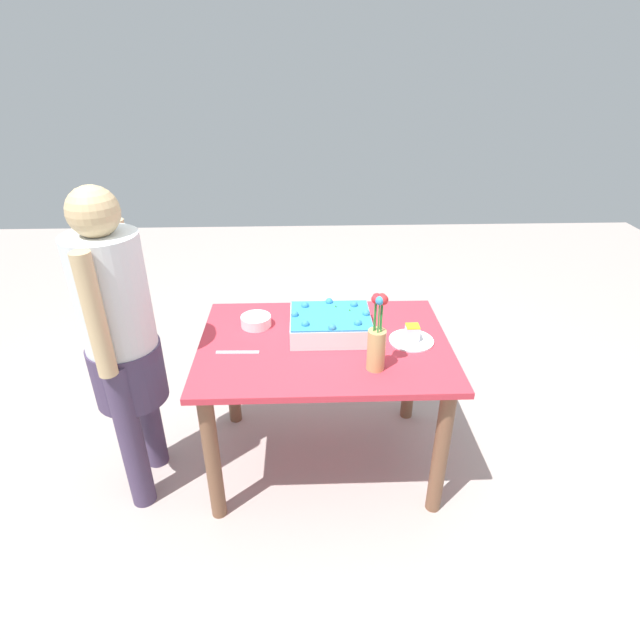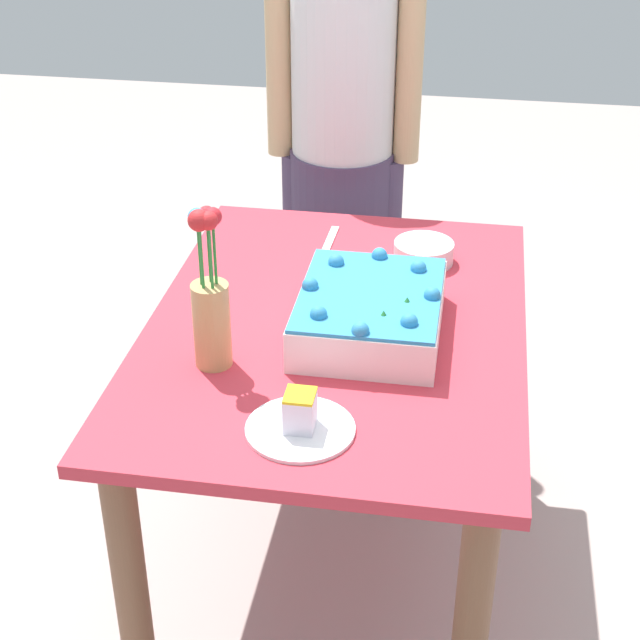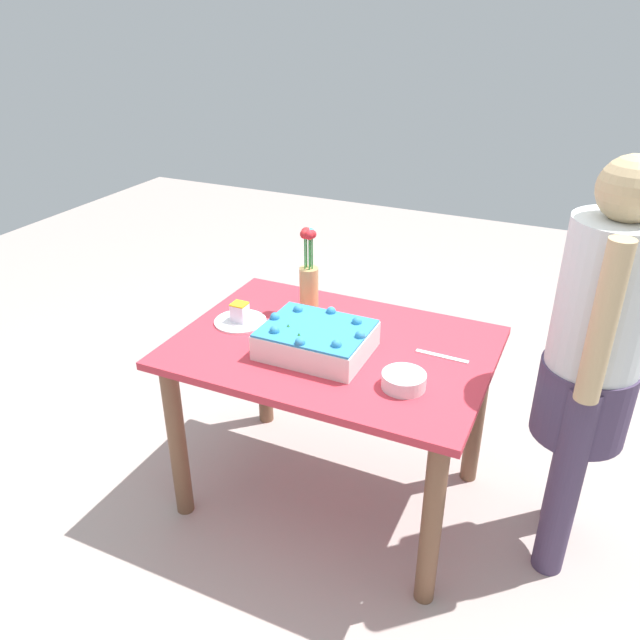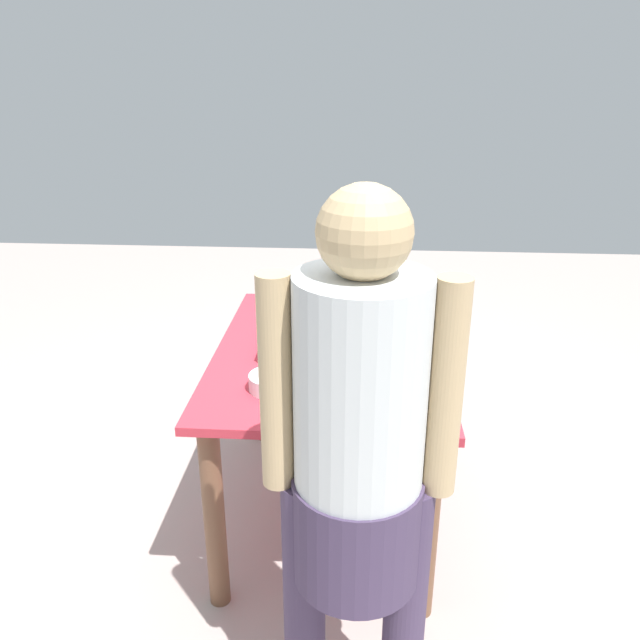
# 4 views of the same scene
# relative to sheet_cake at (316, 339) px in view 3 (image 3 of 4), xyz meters

# --- Properties ---
(ground_plane) EXTENTS (8.00, 8.00, 0.00)m
(ground_plane) POSITION_rel_sheet_cake_xyz_m (0.03, 0.08, -0.78)
(ground_plane) COLOR #AA9A94
(dining_table) EXTENTS (1.16, 0.83, 0.73)m
(dining_table) POSITION_rel_sheet_cake_xyz_m (0.03, 0.08, -0.18)
(dining_table) COLOR #C1313F
(dining_table) RESTS_ON ground_plane
(sheet_cake) EXTENTS (0.38, 0.31, 0.12)m
(sheet_cake) POSITION_rel_sheet_cake_xyz_m (0.00, 0.00, 0.00)
(sheet_cake) COLOR silver
(sheet_cake) RESTS_ON dining_table
(serving_plate_with_slice) EXTENTS (0.21, 0.21, 0.08)m
(serving_plate_with_slice) POSITION_rel_sheet_cake_xyz_m (-0.37, 0.08, -0.03)
(serving_plate_with_slice) COLOR white
(serving_plate_with_slice) RESTS_ON dining_table
(cake_knife) EXTENTS (0.19, 0.03, 0.00)m
(cake_knife) POSITION_rel_sheet_cake_xyz_m (0.43, 0.16, -0.05)
(cake_knife) COLOR silver
(cake_knife) RESTS_ON dining_table
(flower_vase) EXTENTS (0.08, 0.08, 0.35)m
(flower_vase) POSITION_rel_sheet_cake_xyz_m (-0.18, 0.30, 0.09)
(flower_vase) COLOR tan
(flower_vase) RESTS_ON dining_table
(fruit_bowl) EXTENTS (0.15, 0.15, 0.05)m
(fruit_bowl) POSITION_rel_sheet_cake_xyz_m (0.36, -0.09, -0.03)
(fruit_bowl) COLOR silver
(fruit_bowl) RESTS_ON dining_table
(person_standing) EXTENTS (0.31, 0.45, 1.49)m
(person_standing) POSITION_rel_sheet_cake_xyz_m (0.91, 0.19, 0.07)
(person_standing) COLOR #433552
(person_standing) RESTS_ON ground_plane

